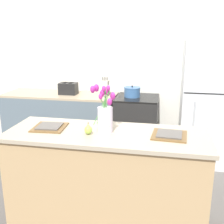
{
  "coord_description": "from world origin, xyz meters",
  "views": [
    {
      "loc": [
        0.5,
        -2.28,
        1.77
      ],
      "look_at": [
        0.0,
        0.25,
        1.04
      ],
      "focal_mm": 45.0,
      "sensor_mm": 36.0,
      "label": 1
    }
  ],
  "objects": [
    {
      "name": "toaster",
      "position": [
        -0.93,
        1.6,
        0.98
      ],
      "size": [
        0.28,
        0.18,
        0.17
      ],
      "color": "black",
      "rests_on": "back_counter"
    },
    {
      "name": "pear_figurine",
      "position": [
        -0.15,
        -0.07,
        0.96
      ],
      "size": [
        0.07,
        0.07,
        0.11
      ],
      "color": "#9EBC47",
      "rests_on": "kitchen_island"
    },
    {
      "name": "plate_setting_right",
      "position": [
        0.55,
        0.02,
        0.93
      ],
      "size": [
        0.31,
        0.31,
        0.02
      ],
      "color": "brown",
      "rests_on": "kitchen_island"
    },
    {
      "name": "back_counter",
      "position": [
        -1.06,
        1.6,
        0.45
      ],
      "size": [
        1.68,
        0.6,
        0.89
      ],
      "color": "slate",
      "rests_on": "ground_plane"
    },
    {
      "name": "stove_range",
      "position": [
        0.1,
        1.6,
        0.45
      ],
      "size": [
        0.6,
        0.61,
        0.89
      ],
      "color": "black",
      "rests_on": "ground_plane"
    },
    {
      "name": "ground_plane",
      "position": [
        0.0,
        0.0,
        0.0
      ],
      "size": [
        10.0,
        10.0,
        0.0
      ],
      "primitive_type": "plane",
      "color": "#59544F"
    },
    {
      "name": "kitchen_island",
      "position": [
        0.0,
        0.0,
        0.46
      ],
      "size": [
        1.8,
        0.66,
        0.92
      ],
      "color": "tan",
      "rests_on": "ground_plane"
    },
    {
      "name": "flower_vase",
      "position": [
        -0.02,
        0.01,
        1.08
      ],
      "size": [
        0.2,
        0.15,
        0.43
      ],
      "color": "silver",
      "rests_on": "kitchen_island"
    },
    {
      "name": "plate_setting_left",
      "position": [
        -0.55,
        0.02,
        0.93
      ],
      "size": [
        0.31,
        0.31,
        0.02
      ],
      "color": "brown",
      "rests_on": "kitchen_island"
    },
    {
      "name": "cooking_pot",
      "position": [
        0.02,
        1.61,
        0.96
      ],
      "size": [
        0.23,
        0.23,
        0.16
      ],
      "color": "#386093",
      "rests_on": "stove_range"
    },
    {
      "name": "refrigerator",
      "position": [
        1.05,
        1.6,
        0.84
      ],
      "size": [
        0.68,
        0.67,
        1.69
      ],
      "color": "silver",
      "rests_on": "ground_plane"
    },
    {
      "name": "knife_block",
      "position": [
        -0.37,
        1.61,
        1.0
      ],
      "size": [
        0.1,
        0.14,
        0.27
      ],
      "color": "beige",
      "rests_on": "back_counter"
    },
    {
      "name": "back_wall",
      "position": [
        0.0,
        2.0,
        1.35
      ],
      "size": [
        5.2,
        0.08,
        2.7
      ],
      "color": "silver",
      "rests_on": "ground_plane"
    }
  ]
}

